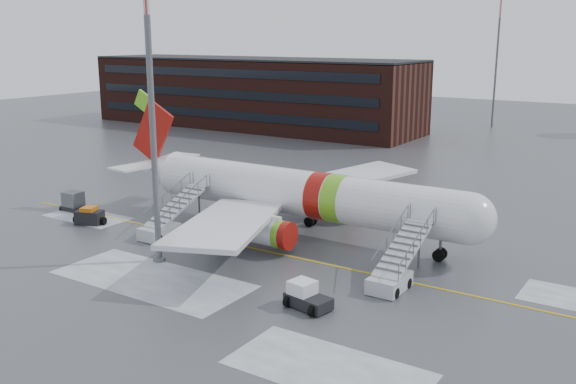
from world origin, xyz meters
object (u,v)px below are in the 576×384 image
Objects in this scene: pushback_tug at (306,296)px; uld_container at (73,202)px; light_mast_near at (151,103)px; airstair_aft at (166,223)px; airstair_fwd at (394,271)px; airliner at (292,193)px; baggage_tractor at (90,217)px.

uld_container is at bearing 166.69° from pushback_tug.
light_mast_near is at bearing -19.54° from uld_container.
airstair_aft is at bearing 128.85° from light_mast_near.
airstair_fwd is 20.32m from airstair_aft.
uld_container reaches higher than pushback_tug.
airliner is at bearing 125.98° from pushback_tug.
baggage_tractor is (4.91, -2.26, -0.19)m from uld_container.
pushback_tug is at bearing -13.31° from uld_container.
airliner is 1.59× the size of light_mast_near.
airstair_aft is (-8.12, -6.54, -2.35)m from airliner.
pushback_tug is at bearing -117.60° from airstair_fwd.
airliner is 14.58m from light_mast_near.
light_mast_near reaches higher than airstair_aft.
light_mast_near is (-4.25, -11.34, 8.11)m from airliner.
baggage_tractor is (-16.14, -7.64, -2.77)m from airliner.
airstair_fwd is at bearing 62.40° from pushback_tug.
baggage_tractor is 0.14× the size of light_mast_near.
uld_container is 0.10× the size of light_mast_near.
airliner is 15.69m from pushback_tug.
airstair_fwd is 1.00× the size of airstair_aft.
pushback_tug is (9.08, -12.51, -2.70)m from airliner.
airstair_fwd is 0.35× the size of light_mast_near.
airstair_aft is 2.47× the size of baggage_tractor.
airstair_aft is 3.40× the size of uld_container.
light_mast_near reaches higher than pushback_tug.
light_mast_near is at bearing 175.01° from pushback_tug.
airstair_fwd is 28.37m from baggage_tractor.
airstair_fwd is at bearing 2.23° from baggage_tractor.
airstair_aft is 0.35× the size of light_mast_near.
light_mast_near is (16.80, -5.96, 10.69)m from uld_container.
uld_container is 0.73× the size of baggage_tractor.
light_mast_near is at bearing -51.15° from airstair_aft.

